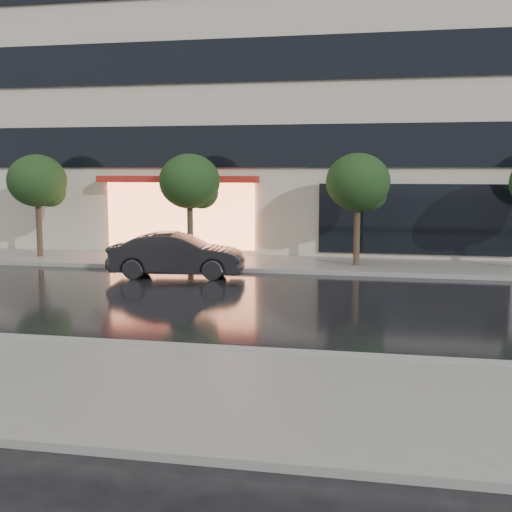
# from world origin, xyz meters

# --- Properties ---
(ground) EXTENTS (120.00, 120.00, 0.00)m
(ground) POSITION_xyz_m (0.00, 0.00, 0.00)
(ground) COLOR black
(ground) RESTS_ON ground
(sidewalk_near) EXTENTS (60.00, 4.50, 0.12)m
(sidewalk_near) POSITION_xyz_m (0.00, -3.25, 0.06)
(sidewalk_near) COLOR slate
(sidewalk_near) RESTS_ON ground
(sidewalk_far) EXTENTS (60.00, 3.50, 0.12)m
(sidewalk_far) POSITION_xyz_m (0.00, 10.25, 0.06)
(sidewalk_far) COLOR slate
(sidewalk_far) RESTS_ON ground
(curb_near) EXTENTS (60.00, 0.25, 0.14)m
(curb_near) POSITION_xyz_m (0.00, -1.00, 0.07)
(curb_near) COLOR gray
(curb_near) RESTS_ON ground
(curb_far) EXTENTS (60.00, 0.25, 0.14)m
(curb_far) POSITION_xyz_m (0.00, 8.50, 0.07)
(curb_far) COLOR gray
(curb_far) RESTS_ON ground
(office_building) EXTENTS (30.00, 12.76, 18.00)m
(office_building) POSITION_xyz_m (-0.00, 17.97, 9.00)
(office_building) COLOR #B5AA99
(office_building) RESTS_ON ground
(tree_far_west) EXTENTS (2.20, 2.20, 3.99)m
(tree_far_west) POSITION_xyz_m (-8.94, 10.03, 2.92)
(tree_far_west) COLOR #33261C
(tree_far_west) RESTS_ON ground
(tree_mid_west) EXTENTS (2.20, 2.20, 3.99)m
(tree_mid_west) POSITION_xyz_m (-2.94, 10.03, 2.92)
(tree_mid_west) COLOR #33261C
(tree_mid_west) RESTS_ON ground
(tree_mid_east) EXTENTS (2.20, 2.20, 3.99)m
(tree_mid_east) POSITION_xyz_m (3.06, 10.03, 2.92)
(tree_mid_east) COLOR #33261C
(tree_mid_east) RESTS_ON ground
(parked_car) EXTENTS (4.44, 2.03, 1.41)m
(parked_car) POSITION_xyz_m (-2.58, 7.17, 0.71)
(parked_car) COLOR black
(parked_car) RESTS_ON ground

